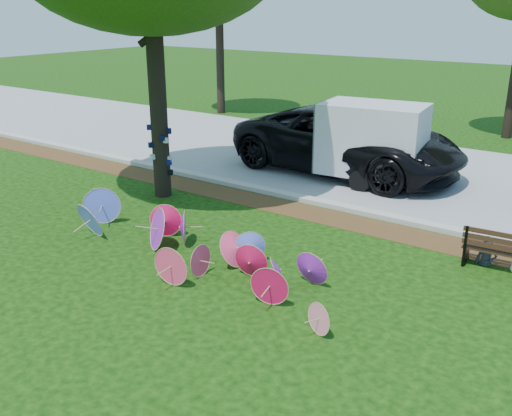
% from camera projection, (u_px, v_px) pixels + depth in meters
% --- Properties ---
extents(ground, '(90.00, 90.00, 0.00)m').
position_uv_depth(ground, '(172.00, 278.00, 10.59)').
color(ground, black).
rests_on(ground, ground).
extents(mulch_strip, '(90.00, 1.00, 0.01)m').
position_uv_depth(mulch_strip, '(298.00, 210.00, 14.05)').
color(mulch_strip, '#472D16').
rests_on(mulch_strip, ground).
extents(curb, '(90.00, 0.30, 0.12)m').
position_uv_depth(curb, '(312.00, 200.00, 14.57)').
color(curb, '#B7B5AD').
rests_on(curb, ground).
extents(street, '(90.00, 8.00, 0.01)m').
position_uv_depth(street, '(378.00, 167.00, 17.79)').
color(street, gray).
rests_on(street, ground).
extents(parasol_pile, '(7.06, 1.92, 0.90)m').
position_uv_depth(parasol_pile, '(184.00, 239.00, 11.35)').
color(parasol_pile, '#D91048').
rests_on(parasol_pile, ground).
extents(black_van, '(7.00, 3.46, 1.91)m').
position_uv_depth(black_van, '(348.00, 141.00, 16.93)').
color(black_van, black).
rests_on(black_van, ground).
extents(cargo_trailer, '(2.96, 2.07, 2.54)m').
position_uv_depth(cargo_trailer, '(373.00, 139.00, 15.81)').
color(cargo_trailer, silver).
rests_on(cargo_trailer, ground).
extents(park_bench, '(1.63, 0.72, 0.83)m').
position_uv_depth(park_bench, '(507.00, 250.00, 10.79)').
color(park_bench, black).
rests_on(park_bench, ground).
extents(person_left, '(0.43, 0.32, 1.09)m').
position_uv_depth(person_left, '(489.00, 238.00, 10.97)').
color(person_left, '#353A49').
rests_on(person_left, ground).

